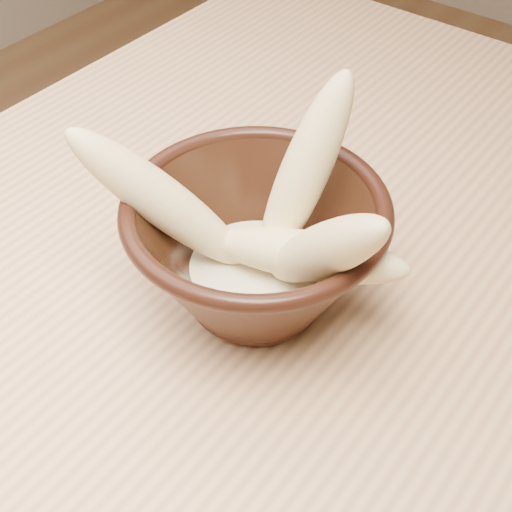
% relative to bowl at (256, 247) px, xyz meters
% --- Properties ---
extents(bowl, '(0.20, 0.20, 0.11)m').
position_rel_bowl_xyz_m(bowl, '(0.00, 0.00, 0.00)').
color(bowl, black).
rests_on(bowl, table).
extents(milk_puddle, '(0.11, 0.11, 0.02)m').
position_rel_bowl_xyz_m(milk_puddle, '(0.00, 0.00, -0.03)').
color(milk_puddle, beige).
rests_on(milk_puddle, bowl).
extents(banana_upright, '(0.06, 0.11, 0.16)m').
position_rel_bowl_xyz_m(banana_upright, '(0.01, 0.04, 0.05)').
color(banana_upright, '#E0C384').
rests_on(banana_upright, bowl).
extents(banana_left, '(0.14, 0.11, 0.14)m').
position_rel_bowl_xyz_m(banana_left, '(-0.06, -0.03, 0.04)').
color(banana_left, '#E0C384').
rests_on(banana_left, bowl).
extents(banana_right, '(0.14, 0.07, 0.15)m').
position_rel_bowl_xyz_m(banana_right, '(0.06, -0.01, 0.04)').
color(banana_right, '#E0C384').
rests_on(banana_right, bowl).
extents(banana_across, '(0.16, 0.08, 0.06)m').
position_rel_bowl_xyz_m(banana_across, '(0.04, 0.01, 0.01)').
color(banana_across, '#E0C384').
rests_on(banana_across, bowl).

